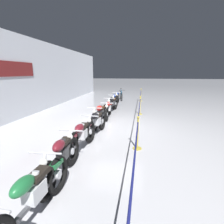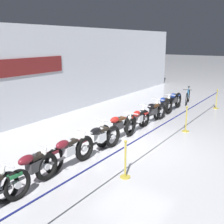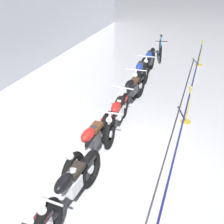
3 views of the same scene
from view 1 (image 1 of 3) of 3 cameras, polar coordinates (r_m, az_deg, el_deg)
name	(u,v)px [view 1 (image 1 of 3)]	position (r m, az deg, el deg)	size (l,w,h in m)	color
ground_plane	(116,125)	(7.89, 1.35, -4.40)	(120.00, 120.00, 0.00)	silver
back_wall	(9,77)	(9.71, -30.54, 9.71)	(28.00, 0.29, 4.20)	silver
motorcycle_green_0	(32,197)	(3.22, -24.53, -23.89)	(2.27, 0.62, 0.94)	black
motorcycle_maroon_1	(62,156)	(4.28, -15.88, -13.51)	(2.37, 0.62, 0.95)	black
motorcycle_maroon_2	(82,137)	(5.31, -9.88, -8.00)	(2.34, 0.62, 0.95)	black
motorcycle_black_3	(96,123)	(6.57, -5.09, -3.72)	(2.17, 0.62, 0.95)	black
motorcycle_red_4	(100,115)	(7.87, -3.83, -0.86)	(2.48, 0.62, 0.97)	black
motorcycle_red_5	(109,109)	(9.17, -1.15, 1.00)	(2.14, 0.62, 0.92)	black
motorcycle_black_6	(112,104)	(10.48, 0.14, 2.61)	(2.26, 0.62, 0.95)	black
motorcycle_blue_7	(114,100)	(11.87, 0.73, 3.85)	(2.48, 0.62, 0.97)	black
motorcycle_blue_8	(117,98)	(13.05, 1.75, 4.68)	(2.37, 0.62, 0.99)	black
bicycle	(121,96)	(15.08, 3.02, 5.39)	(1.71, 0.54, 0.96)	black
stanchion_far_left	(139,118)	(6.20, 8.69, -1.98)	(14.04, 0.28, 1.05)	gold
stanchion_mid_left	(138,138)	(5.50, 8.33, -8.39)	(0.28, 0.28, 1.05)	gold
stanchion_mid_right	(140,108)	(10.00, 9.11, 1.26)	(0.28, 0.28, 1.05)	gold
stanchion_far_right	(141,97)	(14.65, 9.41, 4.91)	(0.28, 0.28, 1.05)	gold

